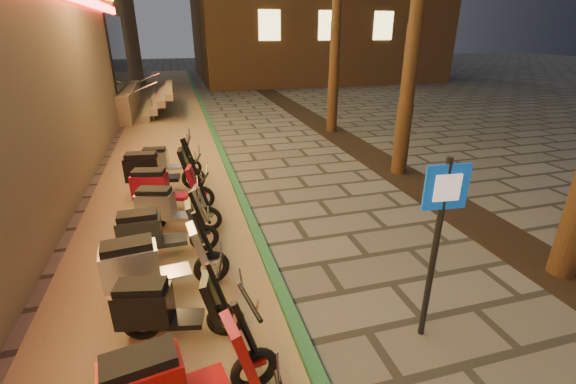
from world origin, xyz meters
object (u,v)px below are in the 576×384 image
object	(u,v)px
scooter_12	(165,161)
scooter_7	(151,264)
scooter_11	(155,170)
scooter_10	(163,187)
scooter_5	(173,379)
pedestrian_sign	(439,228)
scooter_6	(164,307)
scooter_8	(156,231)
scooter_9	(169,207)

from	to	relation	value
scooter_12	scooter_7	bearing A→B (deg)	-83.59
scooter_7	scooter_11	bearing A→B (deg)	85.06
scooter_7	scooter_10	world-z (taller)	scooter_7
scooter_5	pedestrian_sign	bearing A→B (deg)	-2.74
scooter_6	scooter_8	distance (m)	2.03
scooter_6	scooter_9	bearing A→B (deg)	101.28
scooter_5	scooter_8	size ratio (longest dim) A/B	1.06
scooter_7	scooter_6	bearing A→B (deg)	-85.33
scooter_9	scooter_12	xyz separation A→B (m)	(-0.12, 3.15, -0.03)
scooter_8	scooter_10	world-z (taller)	scooter_10
pedestrian_sign	scooter_5	world-z (taller)	pedestrian_sign
scooter_5	scooter_12	size ratio (longest dim) A/B	1.15
scooter_5	scooter_6	xyz separation A→B (m)	(-0.11, 1.19, -0.05)
scooter_6	scooter_12	size ratio (longest dim) A/B	1.03
pedestrian_sign	scooter_6	distance (m)	3.44
scooter_7	scooter_11	world-z (taller)	scooter_11
scooter_7	scooter_5	bearing A→B (deg)	-88.41
scooter_8	scooter_11	distance (m)	3.13
scooter_7	scooter_12	xyz separation A→B (m)	(0.10, 5.23, -0.09)
scooter_5	scooter_12	distance (m)	7.36
scooter_5	scooter_10	distance (m)	5.21
pedestrian_sign	scooter_7	world-z (taller)	pedestrian_sign
scooter_6	scooter_7	xyz separation A→B (m)	(-0.18, 0.93, 0.07)
scooter_10	scooter_11	size ratio (longest dim) A/B	0.93
pedestrian_sign	scooter_10	bearing A→B (deg)	129.11
pedestrian_sign	scooter_10	size ratio (longest dim) A/B	1.38
scooter_9	scooter_7	bearing A→B (deg)	-79.19
pedestrian_sign	scooter_7	bearing A→B (deg)	157.66
scooter_10	scooter_8	bearing A→B (deg)	-79.86
scooter_11	scooter_5	bearing A→B (deg)	-80.15
scooter_12	scooter_6	bearing A→B (deg)	-81.76
scooter_6	scooter_12	distance (m)	6.17
scooter_9	scooter_12	size ratio (longest dim) A/B	1.06
scooter_10	scooter_11	bearing A→B (deg)	112.42
scooter_9	scooter_10	size ratio (longest dim) A/B	0.93
scooter_11	scooter_7	bearing A→B (deg)	-82.35
scooter_6	scooter_8	size ratio (longest dim) A/B	0.95
pedestrian_sign	scooter_12	bearing A→B (deg)	120.19
scooter_7	scooter_11	xyz separation A→B (m)	(-0.09, 4.22, 0.02)
scooter_8	scooter_11	world-z (taller)	scooter_11
scooter_5	scooter_10	xyz separation A→B (m)	(-0.18, 5.20, -0.00)
scooter_11	scooter_6	bearing A→B (deg)	-80.58
scooter_5	scooter_7	distance (m)	2.14
scooter_8	scooter_12	bearing A→B (deg)	88.44
scooter_5	scooter_10	bearing A→B (deg)	82.34
scooter_11	scooter_9	bearing A→B (deg)	-75.11
scooter_10	scooter_9	bearing A→B (deg)	-70.63
scooter_6	scooter_7	bearing A→B (deg)	113.03
scooter_6	scooter_11	size ratio (longest dim) A/B	0.85
scooter_7	scooter_11	size ratio (longest dim) A/B	0.97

